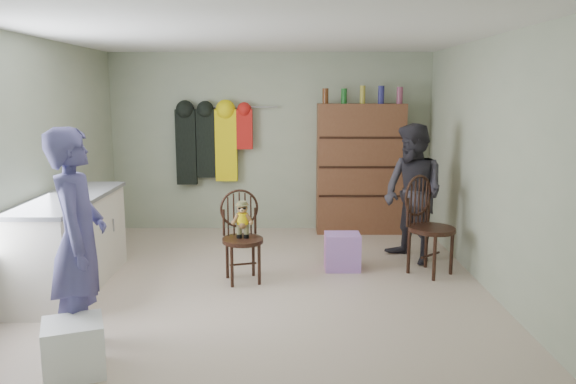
{
  "coord_description": "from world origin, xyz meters",
  "views": [
    {
      "loc": [
        0.26,
        -5.45,
        1.97
      ],
      "look_at": [
        0.25,
        0.2,
        0.95
      ],
      "focal_mm": 35.0,
      "sensor_mm": 36.0,
      "label": 1
    }
  ],
  "objects_px": {
    "dresser": "(360,168)",
    "chair_front": "(242,229)",
    "counter": "(69,242)",
    "chair_far": "(427,221)"
  },
  "relations": [
    {
      "from": "chair_far",
      "to": "counter",
      "type": "bearing_deg",
      "value": 146.12
    },
    {
      "from": "chair_far",
      "to": "dresser",
      "type": "bearing_deg",
      "value": 64.35
    },
    {
      "from": "counter",
      "to": "dresser",
      "type": "xyz_separation_m",
      "value": [
        3.2,
        2.3,
        0.44
      ]
    },
    {
      "from": "counter",
      "to": "dresser",
      "type": "height_order",
      "value": "dresser"
    },
    {
      "from": "counter",
      "to": "dresser",
      "type": "relative_size",
      "value": 0.91
    },
    {
      "from": "dresser",
      "to": "chair_front",
      "type": "bearing_deg",
      "value": -125.5
    },
    {
      "from": "chair_far",
      "to": "dresser",
      "type": "xyz_separation_m",
      "value": [
        -0.51,
        1.82,
        0.33
      ]
    },
    {
      "from": "counter",
      "to": "chair_front",
      "type": "relative_size",
      "value": 1.95
    },
    {
      "from": "counter",
      "to": "chair_far",
      "type": "distance_m",
      "value": 3.74
    },
    {
      "from": "chair_front",
      "to": "counter",
      "type": "bearing_deg",
      "value": 171.76
    }
  ]
}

